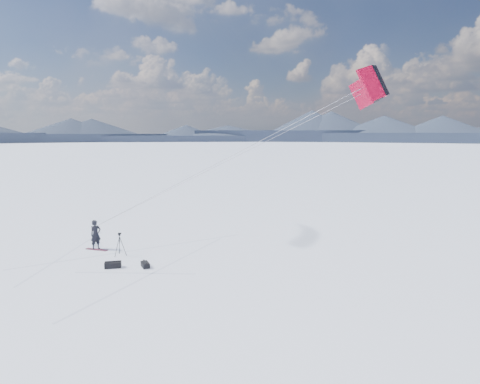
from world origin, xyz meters
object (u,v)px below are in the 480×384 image
at_px(snowboard, 97,249).
at_px(gear_bag_b, 145,265).
at_px(snowkiter, 96,249).
at_px(gear_bag_a, 113,265).
at_px(tripod, 120,241).

distance_m(snowboard, gear_bag_b, 4.81).
xyz_separation_m(snowkiter, gear_bag_a, (3.17, -2.39, 0.16)).
relative_size(snowboard, gear_bag_a, 1.58).
height_order(snowkiter, snowboard, snowkiter).
distance_m(snowkiter, gear_bag_b, 4.98).
relative_size(snowboard, gear_bag_b, 1.92).
distance_m(snowkiter, gear_bag_a, 3.98).
bearing_deg(tripod, snowkiter, 150.56).
bearing_deg(gear_bag_b, snowkiter, -158.00).
bearing_deg(gear_bag_b, gear_bag_a, -113.36).
bearing_deg(snowkiter, gear_bag_b, -88.63).
distance_m(gear_bag_a, gear_bag_b, 1.66).
height_order(tripod, gear_bag_a, tripod).
relative_size(snowkiter, snowboard, 1.24).
xyz_separation_m(snowboard, gear_bag_b, (4.55, -1.56, 0.12)).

